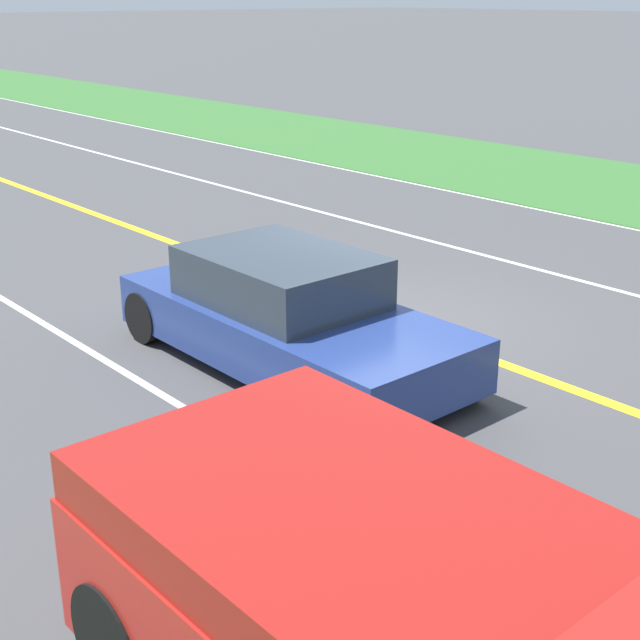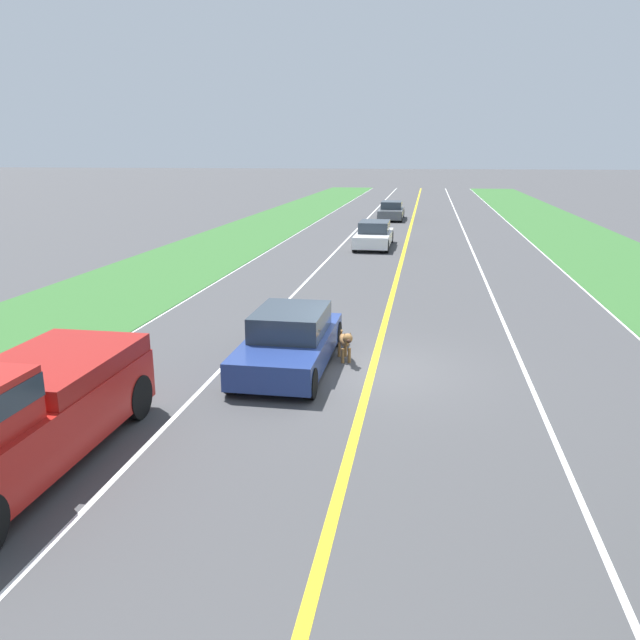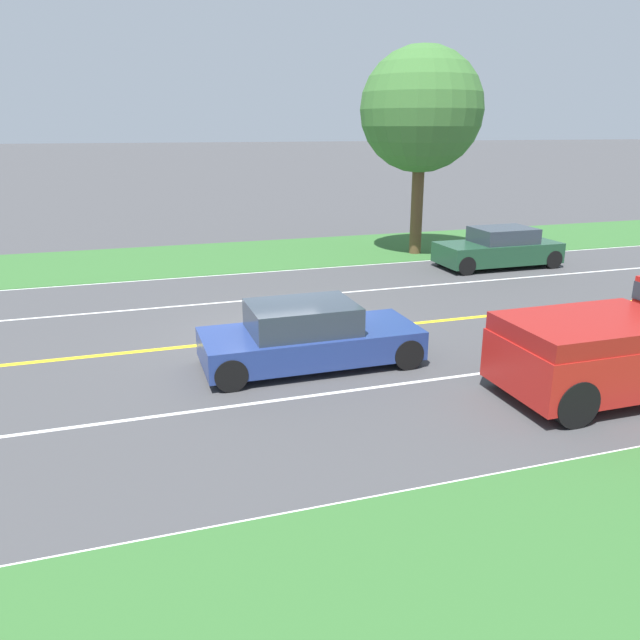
# 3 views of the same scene
# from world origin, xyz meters

# --- Properties ---
(ground_plane) EXTENTS (400.00, 400.00, 0.00)m
(ground_plane) POSITION_xyz_m (0.00, 0.00, 0.00)
(ground_plane) COLOR #424244
(centre_divider_line) EXTENTS (0.18, 160.00, 0.01)m
(centre_divider_line) POSITION_xyz_m (0.00, 0.00, 0.00)
(centre_divider_line) COLOR yellow
(centre_divider_line) RESTS_ON ground
(lane_edge_line_right) EXTENTS (0.14, 160.00, 0.01)m
(lane_edge_line_right) POSITION_xyz_m (7.00, 0.00, 0.00)
(lane_edge_line_right) COLOR white
(lane_edge_line_right) RESTS_ON ground
(lane_edge_line_left) EXTENTS (0.14, 160.00, 0.01)m
(lane_edge_line_left) POSITION_xyz_m (-7.00, 0.00, 0.00)
(lane_edge_line_left) COLOR white
(lane_edge_line_left) RESTS_ON ground
(lane_dash_same_dir) EXTENTS (0.10, 160.00, 0.01)m
(lane_dash_same_dir) POSITION_xyz_m (3.50, 0.00, 0.00)
(lane_dash_same_dir) COLOR white
(lane_dash_same_dir) RESTS_ON ground
(lane_dash_oncoming) EXTENTS (0.10, 160.00, 0.01)m
(lane_dash_oncoming) POSITION_xyz_m (-3.50, 0.00, 0.00)
(lane_dash_oncoming) COLOR white
(lane_dash_oncoming) RESTS_ON ground
(grass_verge_left) EXTENTS (6.00, 160.00, 0.03)m
(grass_verge_left) POSITION_xyz_m (-10.00, 0.00, 0.01)
(grass_verge_left) COLOR #33662D
(grass_verge_left) RESTS_ON ground
(ego_car) EXTENTS (1.90, 4.54, 1.36)m
(ego_car) POSITION_xyz_m (1.95, 0.13, 0.63)
(ego_car) COLOR navy
(ego_car) RESTS_ON ground
(dog) EXTENTS (0.50, 1.20, 0.81)m
(dog) POSITION_xyz_m (0.72, -0.48, 0.50)
(dog) COLOR olive
(dog) RESTS_ON ground
(oncoming_car) EXTENTS (1.89, 4.34, 1.41)m
(oncoming_car) POSITION_xyz_m (-5.26, 9.44, 0.66)
(oncoming_car) COLOR #1E472D
(oncoming_car) RESTS_ON ground
(roadside_tree_left_near) EXTENTS (4.60, 4.60, 7.74)m
(roadside_tree_left_near) POSITION_xyz_m (-8.37, 7.68, 5.41)
(roadside_tree_left_near) COLOR brown
(roadside_tree_left_near) RESTS_ON ground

